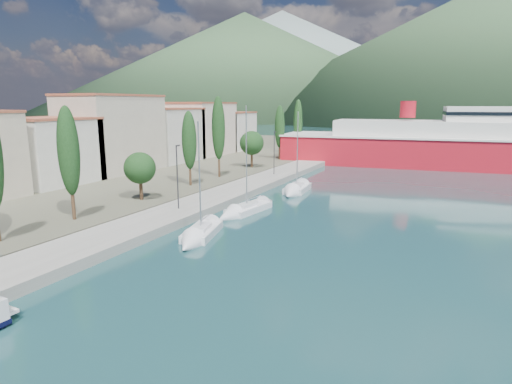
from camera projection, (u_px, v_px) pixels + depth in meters
The scene contains 10 objects.
ground at pixel (409, 140), 129.28m from camera, with size 1400.00×1400.00×0.00m, color #1C4346.
quay at pixel (232, 193), 50.23m from camera, with size 5.00×88.00×0.80m, color gray.
land_strip at pixel (71, 163), 75.32m from camera, with size 70.00×148.00×0.70m, color #565644.
town_buildings at pixel (139, 136), 68.64m from camera, with size 9.20×69.20×11.30m.
tree_row at pixel (214, 139), 57.23m from camera, with size 3.79×64.26×10.99m.
lamp_posts at pixel (173, 176), 39.71m from camera, with size 0.15×48.27×6.06m.
sailboat_near at pixel (195, 238), 33.47m from camera, with size 3.80×7.35×10.13m.
sailboat_mid at pixel (238, 213), 41.37m from camera, with size 3.05×8.05×11.29m.
sailboat_far at pixel (294, 192), 51.29m from camera, with size 3.01×7.44×10.65m.
ferry at pixel (457, 146), 72.87m from camera, with size 60.20×19.52×11.74m.
Camera 1 is at (15.06, -17.00, 10.59)m, focal length 30.00 mm.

